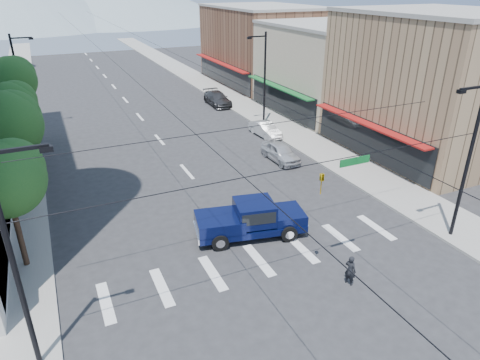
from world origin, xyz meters
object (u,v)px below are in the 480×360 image
at_px(pickup_truck, 250,219).
at_px(parked_car_mid, 265,129).
at_px(parked_car_near, 281,152).
at_px(pedestrian, 350,270).
at_px(parked_car_far, 217,99).

bearing_deg(pickup_truck, parked_car_mid, 70.98).
relative_size(parked_car_near, parked_car_mid, 1.06).
distance_m(pedestrian, parked_car_near, 15.71).
xyz_separation_m(pickup_truck, pedestrian, (2.45, -5.88, -0.32)).
bearing_deg(parked_car_near, parked_car_mid, 72.88).
relative_size(parked_car_mid, parked_car_far, 0.77).
height_order(pedestrian, parked_car_near, pedestrian).
xyz_separation_m(pedestrian, parked_car_near, (4.73, 14.98, -0.05)).
height_order(pickup_truck, parked_car_mid, pickup_truck).
height_order(pedestrian, parked_car_far, pedestrian).
height_order(pickup_truck, parked_car_near, pickup_truck).
bearing_deg(parked_car_far, pickup_truck, -106.81).
bearing_deg(pedestrian, pickup_truck, 2.21).
relative_size(pickup_truck, pedestrian, 4.19).
bearing_deg(parked_car_near, pedestrian, -108.48).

